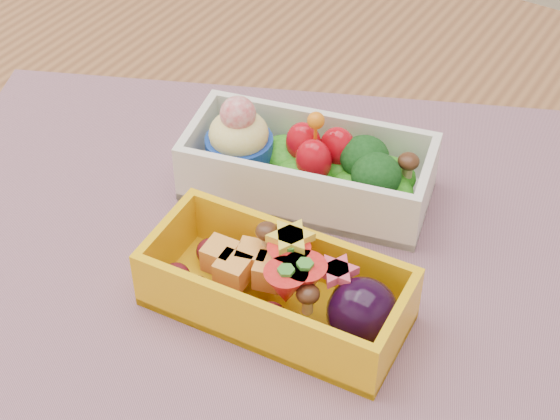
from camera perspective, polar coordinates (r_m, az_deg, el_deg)
The scene contains 4 objects.
table at distance 0.71m, azimuth 1.12°, elevation -6.88°, with size 1.20×0.80×0.75m.
placemat at distance 0.62m, azimuth -0.83°, elevation -2.65°, with size 0.51×0.39×0.00m, color gray.
bento_white at distance 0.65m, azimuth 1.73°, elevation 2.85°, with size 0.19×0.12×0.07m.
bento_yellow at distance 0.56m, azimuth 0.09°, elevation -4.99°, with size 0.17×0.09×0.06m.
Camera 1 is at (0.23, -0.40, 1.19)m, focal length 57.10 mm.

